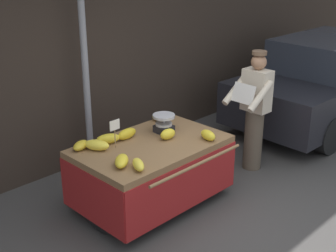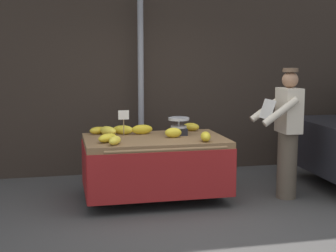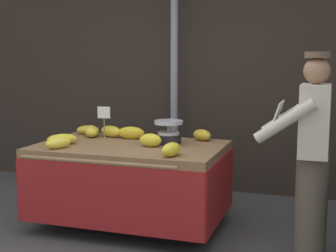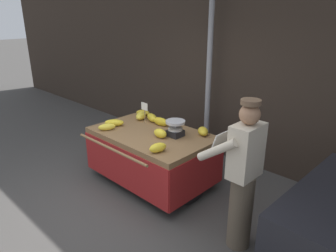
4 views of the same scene
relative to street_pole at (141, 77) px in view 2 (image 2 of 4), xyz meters
The scene contains 16 objects.
ground_plane 2.78m from the street_pole, 85.70° to the right, with size 60.00×60.00×0.00m, color #423F3D.
back_wall 0.69m from the street_pole, 65.61° to the left, with size 16.00×0.24×4.20m, color #332821.
street_pole is the anchor object (origin of this frame).
banana_cart 1.61m from the street_pole, 91.64° to the right, with size 1.82×1.34×0.83m.
weighing_scale 1.35m from the street_pole, 74.95° to the right, with size 0.28×0.28×0.24m.
price_sign 1.27m from the street_pole, 110.49° to the right, with size 0.14×0.01×0.34m.
banana_bunch_0 1.79m from the street_pole, 113.66° to the right, with size 0.14×0.30×0.11m, color yellow.
banana_bunch_1 1.31m from the street_pole, 130.37° to the right, with size 0.13×0.24×0.10m, color gold.
banana_bunch_2 1.52m from the street_pole, 81.80° to the right, with size 0.13×0.22×0.13m, color yellow.
banana_bunch_3 1.93m from the street_pole, 109.21° to the right, with size 0.11×0.26×0.10m, color yellow.
banana_bunch_4 1.91m from the street_pole, 73.18° to the right, with size 0.12×0.24×0.12m, color yellow.
banana_bunch_5 1.22m from the street_pole, 56.25° to the right, with size 0.14×0.24×0.11m, color gold.
banana_bunch_6 1.21m from the street_pole, 98.61° to the right, with size 0.11×0.29×0.13m, color gold.
banana_bunch_7 1.23m from the street_pole, 112.94° to the right, with size 0.13×0.29×0.12m, color yellow.
banana_bunch_8 1.35m from the street_pole, 121.18° to the right, with size 0.15×0.30×0.12m, color yellow.
vendor_person 2.40m from the street_pole, 43.62° to the right, with size 0.59×0.52×1.71m.
Camera 2 is at (-1.37, -5.02, 1.86)m, focal length 51.60 mm.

